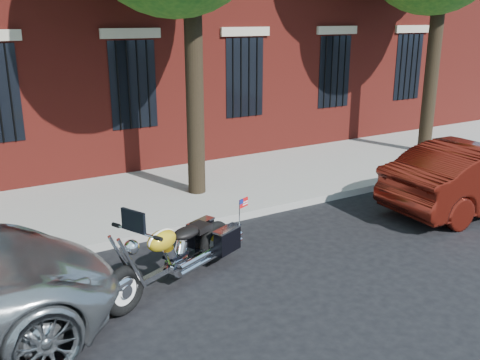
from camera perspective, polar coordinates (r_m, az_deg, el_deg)
ground at (r=8.82m, az=1.04°, el=-7.75°), size 120.00×120.00×0.00m
curb at (r=9.89m, az=-3.22°, el=-4.48°), size 40.00×0.16×0.15m
sidewalk at (r=11.49m, az=-7.62°, el=-1.52°), size 40.00×3.60×0.15m
motorcycle at (r=7.75m, az=-6.39°, el=-7.76°), size 2.62×1.41×1.36m
car_maroon at (r=11.57m, az=24.15°, el=0.38°), size 4.20×1.63×1.37m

